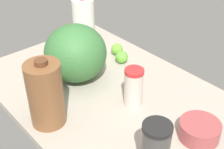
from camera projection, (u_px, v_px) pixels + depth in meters
The scene contains 9 objects.
countertop at pixel (112, 97), 132.77cm from camera, with size 120.00×76.00×3.00cm, color #A49A8C.
watermelon at pixel (76, 53), 135.59cm from camera, with size 27.26×27.26×25.39cm, color #366F37.
tumbler_cup at pixel (134, 87), 122.33cm from camera, with size 7.64×7.64×16.23cm.
shaker_bottle at pixel (155, 147), 94.81cm from camera, with size 9.21×9.21×17.94cm.
mixing_bowl at pixel (199, 130), 109.38cm from camera, with size 14.56×14.56×6.26cm, color #9D4344.
milk_jug at pixel (84, 22), 164.10cm from camera, with size 11.52×11.52×26.32cm.
chocolate_milk_jug at pixel (46, 94), 111.02cm from camera, with size 12.86×12.86×26.88cm.
lime_near_front at pixel (117, 49), 158.54cm from camera, with size 5.88×5.88×5.88cm, color #6CB434.
lime_loose at pixel (122, 57), 151.80cm from camera, with size 6.19×6.19×6.19cm, color #61B538.
Camera 1 is at (79.29, -69.22, 82.99)cm, focal length 50.00 mm.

